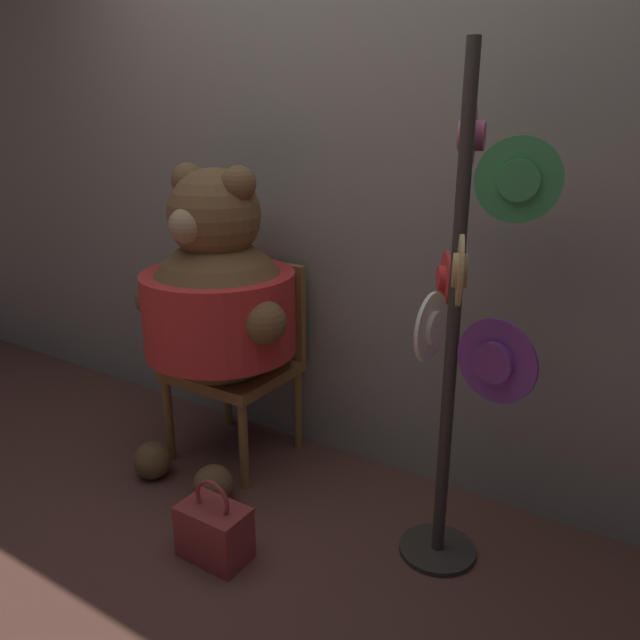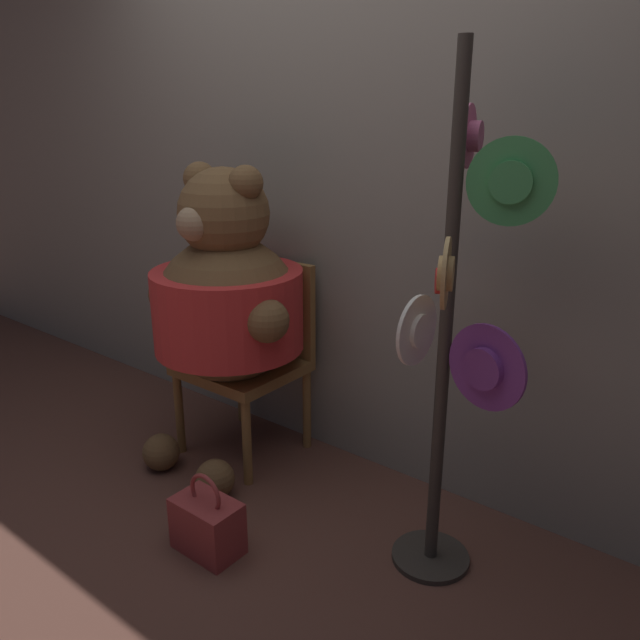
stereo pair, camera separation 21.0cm
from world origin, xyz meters
The scene contains 6 objects.
ground_plane centered at (0.00, 0.00, 0.00)m, with size 14.00×14.00×0.00m, color brown.
wall_back centered at (0.00, 0.75, 1.22)m, with size 8.00×0.10×2.45m.
chair centered at (-0.34, 0.50, 0.49)m, with size 0.50×0.47×0.90m.
teddy_bear centered at (-0.34, 0.34, 0.77)m, with size 0.79×0.70×1.35m.
hat_display_rack centered at (0.78, 0.27, 0.90)m, with size 0.45×0.54×1.75m.
handbag_on_ground centered at (0.07, -0.19, 0.11)m, with size 0.25×0.16×0.32m.
Camera 1 is at (1.41, -1.57, 1.55)m, focal length 35.00 mm.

